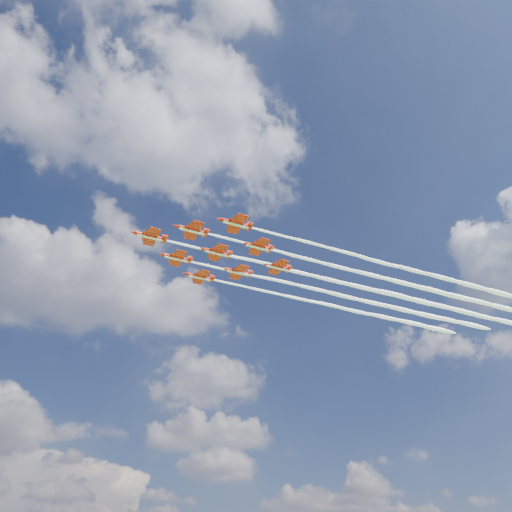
% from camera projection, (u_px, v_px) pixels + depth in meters
% --- Properties ---
extents(jet_lead, '(107.02, 23.20, 2.42)m').
position_uv_depth(jet_lead, '(322.00, 278.00, 145.69)').
color(jet_lead, '#B61B0A').
extents(jet_row2_port, '(107.02, 23.20, 2.42)m').
position_uv_depth(jet_row2_port, '(362.00, 273.00, 143.39)').
color(jet_row2_port, '#B61B0A').
extents(jet_row2_starb, '(107.02, 23.20, 2.42)m').
position_uv_depth(jet_row2_starb, '(336.00, 294.00, 154.14)').
color(jet_row2_starb, '#B61B0A').
extents(jet_row3_port, '(107.02, 23.20, 2.42)m').
position_uv_depth(jet_row3_port, '(403.00, 268.00, 141.10)').
color(jet_row3_port, '#B61B0A').
extents(jet_row3_centre, '(107.02, 23.20, 2.42)m').
position_uv_depth(jet_row3_centre, '(374.00, 290.00, 151.84)').
color(jet_row3_centre, '#B61B0A').
extents(jet_row3_starb, '(107.02, 23.20, 2.42)m').
position_uv_depth(jet_row3_starb, '(349.00, 309.00, 162.59)').
color(jet_row3_starb, '#B61B0A').
extents(jet_row4_port, '(107.02, 23.20, 2.42)m').
position_uv_depth(jet_row4_port, '(413.00, 285.00, 149.55)').
color(jet_row4_port, '#B61B0A').
extents(jet_row4_starb, '(107.02, 23.20, 2.42)m').
position_uv_depth(jet_row4_starb, '(385.00, 306.00, 160.29)').
color(jet_row4_starb, '#B61B0A').
extents(jet_tail, '(107.02, 23.20, 2.42)m').
position_uv_depth(jet_tail, '(422.00, 301.00, 158.00)').
color(jet_tail, '#B61B0A').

